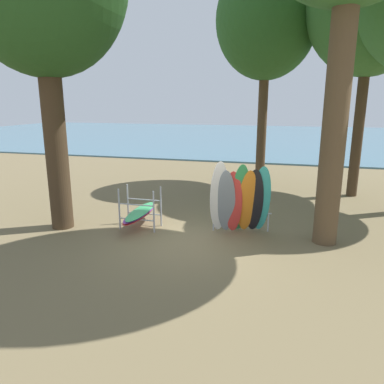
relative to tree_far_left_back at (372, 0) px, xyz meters
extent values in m
plane|color=brown|center=(-5.02, -6.69, -7.29)|extent=(80.00, 80.00, 0.00)
cube|color=#477084|center=(-5.02, 24.81, -7.24)|extent=(80.00, 36.00, 0.10)
cylinder|color=#42301E|center=(-9.11, -6.47, -4.52)|extent=(0.64, 0.64, 5.55)
cylinder|color=brown|center=(-1.47, -5.68, -3.65)|extent=(0.62, 0.62, 7.29)
cylinder|color=#42301E|center=(0.00, 0.00, -4.37)|extent=(0.40, 0.40, 5.84)
cylinder|color=#4C3823|center=(-3.83, 1.17, -4.42)|extent=(0.42, 0.42, 5.74)
ellipsoid|color=#285623|center=(-3.83, 1.17, -0.20)|extent=(4.29, 4.29, 4.93)
ellipsoid|color=white|center=(-4.37, -5.87, -6.18)|extent=(0.72, 0.96, 2.22)
ellipsoid|color=gray|center=(-4.18, -5.81, -6.31)|extent=(0.62, 0.83, 1.96)
ellipsoid|color=red|center=(-3.99, -5.76, -6.33)|extent=(0.60, 0.73, 1.92)
ellipsoid|color=#339E56|center=(-3.80, -5.70, -6.22)|extent=(0.72, 1.01, 2.14)
ellipsoid|color=orange|center=(-3.61, -5.65, -6.31)|extent=(0.73, 0.94, 1.97)
ellipsoid|color=black|center=(-3.42, -5.59, -6.29)|extent=(0.63, 0.89, 1.99)
ellipsoid|color=#38B2AD|center=(-3.23, -5.54, -6.25)|extent=(0.66, 0.95, 2.08)
cylinder|color=#9EA0A5|center=(-4.59, -5.56, -7.02)|extent=(0.04, 0.04, 0.55)
cylinder|color=#9EA0A5|center=(-3.01, -5.23, -7.02)|extent=(0.04, 0.04, 0.55)
cylinder|color=#9EA0A5|center=(-3.80, -5.39, -6.74)|extent=(1.74, 0.41, 0.04)
cylinder|color=#9EA0A5|center=(-7.33, -6.19, -6.67)|extent=(0.05, 0.05, 1.25)
cylinder|color=#9EA0A5|center=(-6.23, -6.19, -6.67)|extent=(0.05, 0.05, 1.25)
cylinder|color=#9EA0A5|center=(-7.33, -5.59, -6.67)|extent=(0.05, 0.05, 1.25)
cylinder|color=#9EA0A5|center=(-6.23, -5.59, -6.67)|extent=(0.05, 0.05, 1.25)
cylinder|color=#9EA0A5|center=(-6.78, -6.19, -6.94)|extent=(1.10, 0.04, 0.04)
cylinder|color=#9EA0A5|center=(-6.78, -6.19, -6.49)|extent=(1.10, 0.04, 0.04)
cylinder|color=#9EA0A5|center=(-6.78, -5.59, -6.94)|extent=(1.10, 0.04, 0.04)
cylinder|color=#9EA0A5|center=(-6.78, -5.59, -6.49)|extent=(1.10, 0.04, 0.04)
ellipsoid|color=red|center=(-6.83, -5.89, -6.89)|extent=(0.51, 2.10, 0.06)
ellipsoid|color=purple|center=(-6.80, -5.89, -6.83)|extent=(0.50, 2.10, 0.06)
ellipsoid|color=#339E56|center=(-6.78, -5.89, -6.77)|extent=(0.59, 2.12, 0.06)
camera|label=1|loc=(-2.50, -15.62, -3.56)|focal=33.97mm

